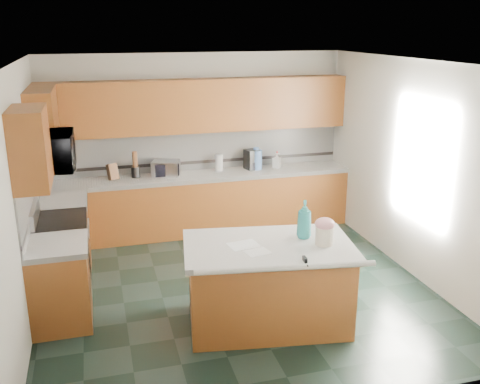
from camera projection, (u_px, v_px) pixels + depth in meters
name	position (u px, v px, depth m)	size (l,w,h in m)	color
floor	(236.00, 288.00, 6.54)	(4.60, 4.60, 0.00)	black
ceiling	(235.00, 62.00, 5.74)	(4.60, 4.60, 0.00)	white
wall_back	(197.00, 142.00, 8.27)	(4.60, 0.04, 2.70)	white
wall_front	(316.00, 267.00, 4.01)	(4.60, 0.04, 2.70)	white
wall_left	(20.00, 200.00, 5.55)	(0.04, 4.60, 2.70)	white
wall_right	(413.00, 169.00, 6.73)	(0.04, 4.60, 2.70)	white
back_base_cab	(202.00, 205.00, 8.25)	(4.60, 0.60, 0.86)	#4D240E
back_countertop	(202.00, 176.00, 8.12)	(4.60, 0.64, 0.06)	white
back_upper_cab	(198.00, 106.00, 7.93)	(4.60, 0.33, 0.78)	#4D240E
back_backsplash	(197.00, 150.00, 8.28)	(4.60, 0.02, 0.63)	silver
back_accent_band	(198.00, 162.00, 8.33)	(4.60, 0.01, 0.05)	black
left_base_cab_rear	(65.00, 234.00, 7.09)	(0.60, 0.82, 0.86)	#4D240E
left_counter_rear	(62.00, 201.00, 6.95)	(0.64, 0.82, 0.06)	white
left_base_cab_front	(60.00, 286.00, 5.68)	(0.60, 0.72, 0.86)	#4D240E
left_counter_front	(56.00, 246.00, 5.55)	(0.64, 0.72, 0.06)	white
left_backsplash	(30.00, 194.00, 6.10)	(0.02, 2.30, 0.63)	silver
left_accent_band	(32.00, 210.00, 6.16)	(0.01, 2.30, 0.05)	black
left_upper_cab_rear	(43.00, 120.00, 6.73)	(0.33, 1.09, 0.78)	#4D240E
left_upper_cab_front	(30.00, 148.00, 5.20)	(0.33, 0.72, 0.78)	#4D240E
range_body	(63.00, 257.00, 6.36)	(0.60, 0.76, 0.88)	#B7B7BC
range_oven_door	(88.00, 258.00, 6.45)	(0.02, 0.68, 0.55)	black
range_cooktop	(59.00, 221.00, 6.22)	(0.62, 0.78, 0.04)	black
range_handle	(88.00, 228.00, 6.34)	(0.02, 0.02, 0.66)	#B7B7BC
range_backguard	(34.00, 213.00, 6.12)	(0.06, 0.76, 0.18)	#B7B7BC
microwave	(52.00, 151.00, 5.98)	(0.73, 0.50, 0.41)	#B7B7BC
island_base	(268.00, 287.00, 5.67)	(1.65, 0.94, 0.86)	#4D240E
island_top	(269.00, 247.00, 5.53)	(1.75, 1.04, 0.06)	white
island_bullnose	(286.00, 268.00, 5.05)	(0.06, 0.06, 1.75)	white
treat_jar	(324.00, 235.00, 5.49)	(0.19, 0.19, 0.19)	#F1E1C6
treat_jar_lid	(325.00, 224.00, 5.45)	(0.21, 0.21, 0.13)	#D1848F
treat_jar_knob	(325.00, 220.00, 5.44)	(0.02, 0.02, 0.07)	tan
treat_jar_knob_end_l	(322.00, 220.00, 5.43)	(0.04, 0.04, 0.04)	tan
treat_jar_knob_end_r	(328.00, 219.00, 5.44)	(0.04, 0.04, 0.04)	tan
soap_bottle_island	(304.00, 219.00, 5.63)	(0.16, 0.16, 0.41)	teal
paper_sheet_a	(257.00, 252.00, 5.32)	(0.24, 0.18, 0.00)	white
paper_sheet_b	(244.00, 245.00, 5.49)	(0.30, 0.23, 0.00)	white
clamp_body	(305.00, 261.00, 5.11)	(0.03, 0.09, 0.08)	black
clamp_handle	(307.00, 265.00, 5.06)	(0.01, 0.01, 0.06)	black
knife_block	(113.00, 172.00, 7.78)	(0.13, 0.11, 0.24)	#472814
utensil_crock	(136.00, 172.00, 7.91)	(0.13, 0.13, 0.16)	black
utensil_bundle	(135.00, 159.00, 7.85)	(0.07, 0.07, 0.23)	#472814
toaster_oven	(166.00, 168.00, 7.98)	(0.39, 0.27, 0.23)	#B7B7BC
toaster_oven_door	(167.00, 171.00, 7.87)	(0.35, 0.01, 0.19)	black
paper_towel	(219.00, 163.00, 8.24)	(0.12, 0.12, 0.26)	white
paper_towel_base	(219.00, 171.00, 8.27)	(0.17, 0.17, 0.01)	#B7B7BC
water_jug	(256.00, 160.00, 8.34)	(0.18, 0.18, 0.30)	#5E88D1
water_jug_neck	(256.00, 149.00, 8.29)	(0.09, 0.09, 0.04)	#5E88D1
coffee_maker	(252.00, 159.00, 8.34)	(0.18, 0.20, 0.31)	black
coffee_carafe	(252.00, 166.00, 8.33)	(0.13, 0.13, 0.13)	black
soap_bottle_back	(277.00, 160.00, 8.43)	(0.11, 0.11, 0.24)	white
soap_back_cap	(277.00, 152.00, 8.39)	(0.02, 0.02, 0.03)	red
window_light_proxy	(421.00, 161.00, 6.50)	(0.02, 1.40, 1.10)	white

